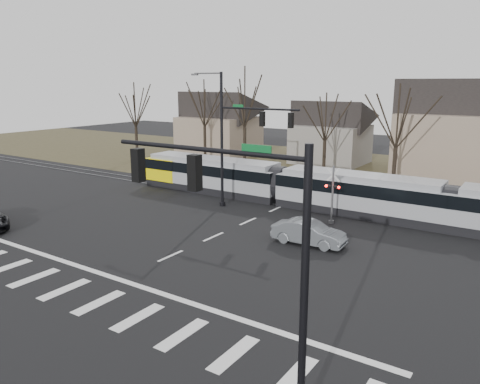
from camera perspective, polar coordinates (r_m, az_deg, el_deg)
The scene contains 15 objects.
ground at distance 25.24m, azimuth -11.55°, elevation -9.01°, with size 140.00×140.00×0.00m, color black.
grass_verge at distance 51.98m, azimuth 14.21°, elevation 2.36°, with size 140.00×28.00×0.01m, color #38331E.
crosswalk at distance 22.86m, azimuth -18.79°, elevation -11.88°, with size 27.00×2.60×0.01m.
stop_line at distance 24.11m, azimuth -14.62°, elevation -10.24°, with size 28.00×0.35×0.01m, color silver.
lane_dashes at distance 37.59m, azimuth 5.93°, elevation -1.37°, with size 0.18×30.00×0.01m.
rail_pair at distance 37.42m, azimuth 5.78°, elevation -1.40°, with size 90.00×1.52×0.06m.
tram at distance 35.05m, azimuth 14.09°, elevation -0.04°, with size 39.59×2.94×3.00m.
sedan at distance 28.21m, azimuth 8.38°, elevation -4.91°, with size 4.46×1.73×1.45m, color slate.
signal_pole_near_right at distance 12.99m, azimuth 0.45°, elevation -5.95°, with size 6.72×0.44×8.00m.
signal_pole_far at distance 34.81m, azimuth -0.11°, elevation 7.06°, with size 9.28×0.44×10.20m.
rail_crossing_signal at distance 32.27m, azimuth 11.19°, elevation -0.56°, with size 1.08×0.36×4.00m.
tree_row at distance 45.01m, azimuth 14.38°, elevation 7.16°, with size 59.20×7.20×10.00m.
house_a at distance 62.51m, azimuth -2.58°, elevation 8.65°, with size 9.72×8.64×8.60m.
house_b at distance 56.91m, azimuth 11.04°, elevation 7.47°, with size 8.64×7.56×7.65m.
house_c at distance 50.06m, azimuth 24.75°, elevation 7.21°, with size 10.80×8.64×10.10m.
Camera 1 is at (16.83, -16.27, 9.43)m, focal length 35.00 mm.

